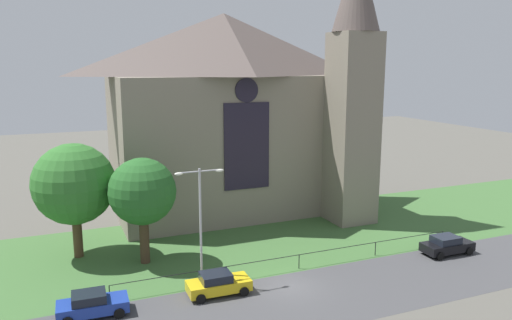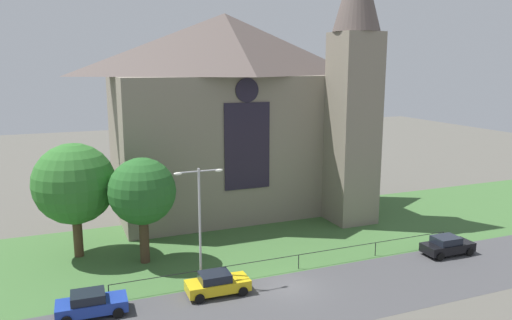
% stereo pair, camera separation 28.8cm
% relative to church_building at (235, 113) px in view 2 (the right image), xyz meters
% --- Properties ---
extents(ground, '(160.00, 160.00, 0.00)m').
position_rel_church_building_xyz_m(ground, '(-2.80, -8.57, -10.27)').
color(ground, '#56544C').
extents(road_asphalt, '(120.00, 8.00, 0.01)m').
position_rel_church_building_xyz_m(road_asphalt, '(-2.80, -20.57, -10.27)').
color(road_asphalt, '#424244').
rests_on(road_asphalt, ground).
extents(grass_verge, '(120.00, 20.00, 0.01)m').
position_rel_church_building_xyz_m(grass_verge, '(-2.80, -10.57, -10.27)').
color(grass_verge, '#3D6633').
rests_on(grass_verge, ground).
extents(church_building, '(23.20, 16.20, 26.00)m').
position_rel_church_building_xyz_m(church_building, '(0.00, 0.00, 0.00)').
color(church_building, gray).
rests_on(church_building, ground).
extents(iron_railing, '(27.56, 0.07, 1.13)m').
position_rel_church_building_xyz_m(iron_railing, '(-0.77, -16.07, -9.31)').
color(iron_railing, black).
rests_on(iron_railing, ground).
extents(tree_left_far, '(6.36, 6.36, 9.14)m').
position_rel_church_building_xyz_m(tree_left_far, '(-15.91, -7.19, -4.34)').
color(tree_left_far, '#4C3823').
rests_on(tree_left_far, ground).
extents(tree_left_near, '(5.10, 5.10, 8.23)m').
position_rel_church_building_xyz_m(tree_left_near, '(-11.22, -10.44, -4.65)').
color(tree_left_near, '#423021').
rests_on(tree_left_near, ground).
extents(streetlamp_near, '(3.37, 0.26, 8.34)m').
position_rel_church_building_xyz_m(streetlamp_near, '(-8.36, -16.17, -4.97)').
color(streetlamp_near, '#B2B2B7').
rests_on(streetlamp_near, ground).
extents(parked_car_blue, '(4.27, 2.17, 1.51)m').
position_rel_church_building_xyz_m(parked_car_blue, '(-15.71, -17.57, -9.53)').
color(parked_car_blue, '#1E3899').
rests_on(parked_car_blue, ground).
extents(parked_car_yellow, '(4.25, 2.11, 1.51)m').
position_rel_church_building_xyz_m(parked_car_yellow, '(-7.70, -17.74, -9.53)').
color(parked_car_yellow, gold).
rests_on(parked_car_yellow, ground).
extents(parked_car_black, '(4.24, 2.09, 1.51)m').
position_rel_church_building_xyz_m(parked_car_black, '(11.64, -17.99, -9.53)').
color(parked_car_black, black).
rests_on(parked_car_black, ground).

